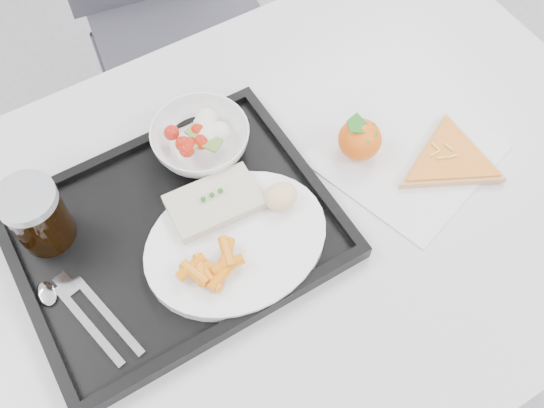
% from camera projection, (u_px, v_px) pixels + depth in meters
% --- Properties ---
extents(table, '(1.20, 0.80, 0.75)m').
position_uv_depth(table, '(276.00, 236.00, 0.97)').
color(table, '#B2B1B4').
rests_on(table, ground).
extents(tray, '(0.45, 0.35, 0.03)m').
position_uv_depth(tray, '(176.00, 233.00, 0.89)').
color(tray, black).
rests_on(tray, table).
extents(dinner_plate, '(0.27, 0.27, 0.02)m').
position_uv_depth(dinner_plate, '(236.00, 242.00, 0.86)').
color(dinner_plate, white).
rests_on(dinner_plate, tray).
extents(fish_fillet, '(0.14, 0.09, 0.03)m').
position_uv_depth(fish_fillet, '(214.00, 202.00, 0.88)').
color(fish_fillet, beige).
rests_on(fish_fillet, dinner_plate).
extents(bread_roll, '(0.06, 0.05, 0.03)m').
position_uv_depth(bread_roll, '(281.00, 197.00, 0.87)').
color(bread_roll, '#DDC388').
rests_on(bread_roll, dinner_plate).
extents(salad_bowl, '(0.15, 0.15, 0.05)m').
position_uv_depth(salad_bowl, '(201.00, 139.00, 0.94)').
color(salad_bowl, white).
rests_on(salad_bowl, tray).
extents(cola_glass, '(0.08, 0.08, 0.11)m').
position_uv_depth(cola_glass, '(37.00, 215.00, 0.83)').
color(cola_glass, black).
rests_on(cola_glass, tray).
extents(cutlery, '(0.10, 0.17, 0.01)m').
position_uv_depth(cutlery, '(78.00, 308.00, 0.82)').
color(cutlery, silver).
rests_on(cutlery, tray).
extents(napkin, '(0.31, 0.30, 0.00)m').
position_uv_depth(napkin, '(406.00, 153.00, 0.97)').
color(napkin, silver).
rests_on(napkin, table).
extents(tangerine, '(0.08, 0.08, 0.07)m').
position_uv_depth(tangerine, '(360.00, 139.00, 0.94)').
color(tangerine, '#E24B01').
rests_on(tangerine, napkin).
extents(pizza_slice, '(0.20, 0.20, 0.02)m').
position_uv_depth(pizza_slice, '(450.00, 159.00, 0.95)').
color(pizza_slice, tan).
rests_on(pizza_slice, napkin).
extents(carrot_pile, '(0.10, 0.06, 0.02)m').
position_uv_depth(carrot_pile, '(212.00, 267.00, 0.82)').
color(carrot_pile, orange).
rests_on(carrot_pile, dinner_plate).
extents(salad_contents, '(0.09, 0.09, 0.03)m').
position_uv_depth(salad_contents, '(201.00, 133.00, 0.93)').
color(salad_contents, '#B01C0E').
rests_on(salad_contents, salad_bowl).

